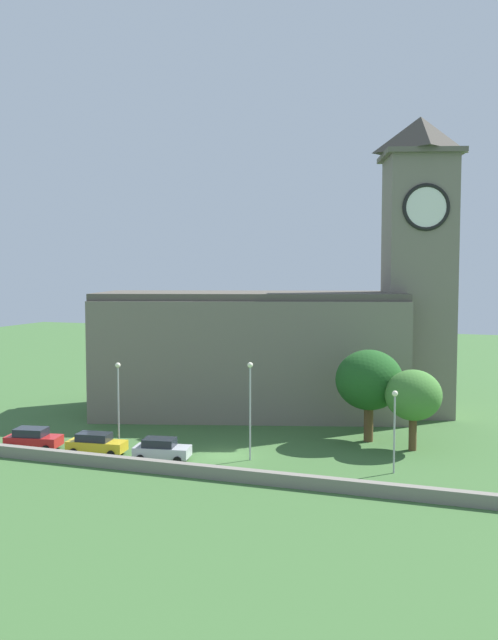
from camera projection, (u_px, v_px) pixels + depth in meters
ground_plane at (278, 417)px, 68.46m from camera, size 200.00×200.00×0.00m
church at (286, 334)px, 70.40m from camera, size 37.90×20.84×30.26m
quay_barrier at (196, 471)px, 48.76m from camera, size 44.81×0.70×0.91m
car_red at (33, 439)px, 56.21m from camera, size 4.74×2.91×1.79m
car_yellow at (96, 443)px, 54.73m from camera, size 4.90×2.49×1.73m
car_silver at (162, 449)px, 52.99m from camera, size 4.59×2.78×1.73m
streetlamp_west_mid at (118, 391)px, 56.26m from camera, size 0.44×0.44×7.22m
streetlamp_central at (250, 396)px, 52.72m from camera, size 0.44×0.44×7.72m
streetlamp_east_mid at (395, 417)px, 49.37m from camera, size 0.44×0.44×6.11m
tree_riverside_east at (413, 396)px, 55.68m from camera, size 4.65×4.65×6.70m
tree_riverside_west at (369, 380)px, 58.56m from camera, size 5.79×5.79×8.00m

